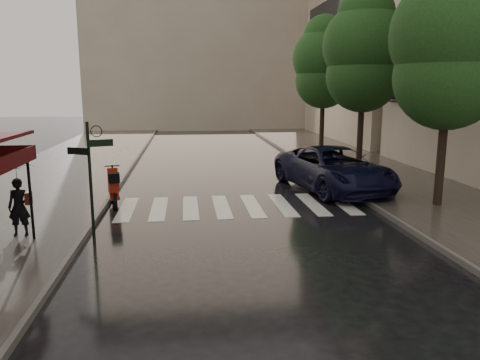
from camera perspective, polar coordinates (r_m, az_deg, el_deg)
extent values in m
plane|color=black|center=(10.19, -13.69, -11.92)|extent=(120.00, 120.00, 0.00)
cube|color=#38332D|center=(22.42, -21.50, 0.38)|extent=(6.00, 60.00, 0.12)
cube|color=#38332D|center=(23.44, 15.94, 1.17)|extent=(5.50, 60.00, 0.12)
cube|color=#595651|center=(21.83, -13.74, 0.61)|extent=(0.12, 60.00, 0.16)
cube|color=#595651|center=(22.51, 9.34, 1.09)|extent=(0.12, 60.00, 0.16)
cube|color=silver|center=(15.93, -13.63, -3.48)|extent=(0.50, 3.20, 0.01)
cube|color=silver|center=(15.83, -9.85, -3.41)|extent=(0.50, 3.20, 0.01)
cube|color=silver|center=(15.81, -6.05, -3.34)|extent=(0.50, 3.20, 0.01)
cube|color=silver|center=(15.85, -2.24, -3.24)|extent=(0.50, 3.20, 0.01)
cube|color=silver|center=(15.96, 1.53, -3.14)|extent=(0.50, 3.20, 0.01)
cube|color=silver|center=(16.14, 5.22, -3.02)|extent=(0.50, 3.20, 0.01)
cube|color=silver|center=(16.38, 8.83, -2.89)|extent=(0.50, 3.20, 0.01)
cube|color=silver|center=(16.69, 12.31, -2.76)|extent=(0.50, 3.20, 0.01)
cylinder|color=black|center=(12.96, -24.20, -1.62)|extent=(0.07, 0.07, 2.35)
cylinder|color=black|center=(12.78, -17.75, -0.16)|extent=(0.08, 0.08, 3.10)
cube|color=black|center=(12.58, -16.68, 4.34)|extent=(0.62, 0.26, 0.18)
cube|color=black|center=(12.72, -19.20, 3.35)|extent=(0.56, 0.29, 0.18)
cube|color=tan|center=(38.81, 17.43, 18.49)|extent=(8.00, 16.00, 18.50)
cube|color=tan|center=(47.73, -4.77, 18.37)|extent=(22.00, 6.00, 20.00)
cylinder|color=black|center=(16.63, 23.45, 4.39)|extent=(0.28, 0.28, 4.26)
sphere|color=#163B15|center=(16.55, 24.00, 11.45)|extent=(3.40, 3.40, 3.40)
sphere|color=#163B15|center=(16.63, 24.37, 15.89)|extent=(3.80, 3.80, 3.80)
cylinder|color=black|center=(22.89, 14.50, 6.82)|extent=(0.28, 0.28, 4.48)
sphere|color=#163B15|center=(22.84, 14.77, 12.23)|extent=(3.40, 3.40, 3.40)
sphere|color=#163B15|center=(22.92, 14.94, 15.62)|extent=(3.80, 3.80, 3.80)
sphere|color=#163B15|center=(23.06, 15.11, 18.79)|extent=(2.60, 2.60, 2.60)
cylinder|color=black|center=(29.58, 9.98, 7.78)|extent=(0.28, 0.28, 4.37)
sphere|color=#163B15|center=(29.54, 10.12, 11.86)|extent=(3.40, 3.40, 3.40)
sphere|color=#163B15|center=(29.59, 10.21, 14.43)|extent=(3.80, 3.80, 3.80)
sphere|color=#163B15|center=(29.69, 10.30, 16.83)|extent=(2.60, 2.60, 2.60)
imported|color=black|center=(13.52, -25.32, -3.00)|extent=(0.57, 0.38, 1.53)
imported|color=black|center=(13.30, -25.74, 2.02)|extent=(0.93, 0.94, 0.83)
cube|color=#522416|center=(13.39, -24.38, -2.01)|extent=(0.13, 0.29, 0.33)
cylinder|color=black|center=(15.95, -14.96, -2.55)|extent=(0.21, 0.55, 0.53)
cylinder|color=black|center=(17.31, -15.18, -1.51)|extent=(0.21, 0.55, 0.53)
cube|color=maroon|center=(16.64, -15.09, -1.69)|extent=(0.58, 1.48, 0.11)
cube|color=maroon|center=(16.30, -15.11, -0.75)|extent=(0.44, 0.66, 0.31)
cube|color=maroon|center=(17.05, -15.24, 0.06)|extent=(0.38, 0.20, 0.84)
cylinder|color=black|center=(17.08, -15.33, 1.67)|extent=(0.51, 0.13, 0.04)
cube|color=black|center=(15.82, -15.11, 0.26)|extent=(0.41, 0.39, 0.31)
imported|color=black|center=(18.62, 11.32, 1.35)|extent=(3.98, 6.52, 1.69)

